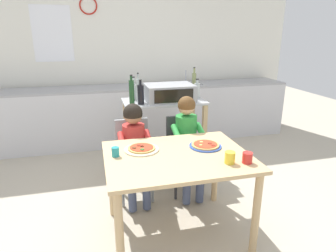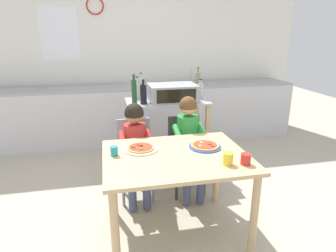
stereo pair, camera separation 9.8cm
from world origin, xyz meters
name	(u,v)px [view 1 (the left image)]	position (x,y,z in m)	size (l,w,h in m)	color
ground_plane	(152,175)	(0.00, 1.09, 0.00)	(10.90, 10.90, 0.00)	#B7AD99
back_wall_tiled	(130,53)	(0.00, 2.78, 1.35)	(5.45, 0.14, 2.70)	white
kitchen_counter	(136,114)	(0.00, 2.37, 0.44)	(4.91, 0.60, 1.08)	silver
kitchen_island_cart	(164,125)	(0.18, 1.20, 0.60)	(0.96, 0.52, 0.91)	#B7BABF
toaster_oven	(169,93)	(0.24, 1.17, 1.00)	(0.56, 0.41, 0.19)	#999BA0
bottle_slim_sauce	(132,93)	(-0.22, 1.00, 1.06)	(0.06, 0.06, 0.34)	#1E4723
bottle_tall_green_wine	(141,94)	(-0.11, 1.08, 1.02)	(0.07, 0.07, 0.28)	black
bottle_dark_olive_oil	(197,90)	(0.59, 1.20, 1.01)	(0.07, 0.07, 0.24)	#ADB7B2
bottle_brown_beer	(138,90)	(-0.11, 1.24, 1.04)	(0.05, 0.05, 0.33)	#ADB7B2
bottle_squat_spirits	(194,84)	(0.60, 1.34, 1.06)	(0.05, 0.05, 0.36)	olive
bottle_clear_vinegar	(134,91)	(-0.15, 1.34, 1.01)	(0.08, 0.08, 0.27)	#ADB7B2
dining_table	(177,166)	(0.00, 0.00, 0.63)	(1.16, 0.91, 0.73)	tan
dining_chair_left	(134,153)	(-0.26, 0.71, 0.48)	(0.36, 0.36, 0.81)	gray
dining_chair_right	(184,148)	(0.28, 0.71, 0.48)	(0.36, 0.36, 0.81)	#333338
child_in_red_shirt	(135,142)	(-0.26, 0.59, 0.65)	(0.32, 0.42, 1.00)	#424C6B
child_in_green_shirt	(188,136)	(0.28, 0.59, 0.67)	(0.32, 0.42, 1.04)	#424C6B
pizza_plate_cream	(142,149)	(-0.26, 0.17, 0.74)	(0.29, 0.29, 0.03)	beige
pizza_plate_blue_rimmed	(205,145)	(0.28, 0.10, 0.75)	(0.28, 0.28, 0.03)	#3356B7
drinking_cup_yellow	(230,158)	(0.34, -0.25, 0.78)	(0.08, 0.08, 0.09)	yellow
drinking_cup_red	(247,158)	(0.47, -0.28, 0.77)	(0.08, 0.08, 0.08)	red
drinking_cup_teal	(115,152)	(-0.48, 0.09, 0.77)	(0.06, 0.06, 0.08)	teal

